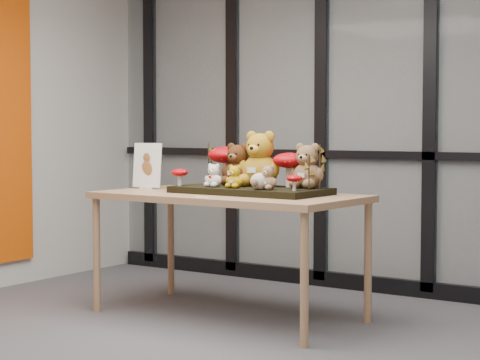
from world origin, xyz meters
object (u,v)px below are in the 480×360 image
Objects in this scene: bear_pooh_yellow at (260,156)px; bear_brown_medium at (238,162)px; plush_cream_hedgehog at (260,180)px; display_table at (228,203)px; bear_small_yellow at (235,175)px; bear_white_bow at (214,174)px; bear_beige_small at (268,176)px; mushroom_back_left at (226,163)px; mushroom_front_left at (179,176)px; sign_holder at (147,167)px; mushroom_front_right at (294,182)px; bear_tan_back at (307,163)px; mushroom_back_right at (290,168)px; diorama_tray at (250,190)px.

bear_brown_medium is (-0.18, 0.00, -0.04)m from bear_pooh_yellow.
plush_cream_hedgehog is (0.17, -0.27, -0.14)m from bear_pooh_yellow.
display_table is 0.23m from bear_small_yellow.
bear_white_bow reaches higher than bear_small_yellow.
mushroom_back_left is at bearing 150.30° from bear_beige_small.
bear_small_yellow is 0.43m from mushroom_front_left.
mushroom_front_left is at bearing -175.19° from bear_small_yellow.
mushroom_back_left is 0.88× the size of sign_holder.
display_table is 0.57m from mushroom_front_right.
bear_tan_back is 1.88× the size of bear_white_bow.
bear_small_yellow is 0.57× the size of mushroom_back_left.
plush_cream_hedgehog is at bearing -56.00° from bear_pooh_yellow.
bear_white_bow is (-0.57, -0.24, -0.07)m from bear_tan_back.
bear_brown_medium is 0.99× the size of bear_tan_back.
bear_white_bow reaches higher than display_table.
bear_small_yellow is at bearing -98.13° from bear_pooh_yellow.
mushroom_back_right is at bearing 32.09° from display_table.
mushroom_front_right is 1.28m from sign_holder.
bear_tan_back is at bearing 3.59° from bear_pooh_yellow.
bear_brown_medium is at bearing -174.80° from mushroom_back_right.
bear_beige_small is 0.29m from mushroom_back_right.
bear_beige_small is (0.36, -0.09, 0.20)m from display_table.
bear_small_yellow is 0.97× the size of bear_white_bow.
mushroom_back_right reaches higher than mushroom_front_left.
bear_beige_small is at bearing -1.20° from bear_white_bow.
plush_cream_hedgehog is 0.32m from mushroom_back_right.
bear_tan_back is 0.35m from plush_cream_hedgehog.
bear_small_yellow is at bearing -33.61° from display_table.
bear_pooh_yellow reaches higher than mushroom_front_left.
bear_small_yellow is (-0.03, -0.13, 0.10)m from diorama_tray.
bear_tan_back reaches higher than bear_beige_small.
mushroom_back_right is (0.03, 0.31, 0.07)m from plush_cream_hedgehog.
display_table is 13.98× the size of mushroom_front_left.
bear_white_bow is (-0.17, 0.01, 0.00)m from bear_small_yellow.
bear_brown_medium is 0.97× the size of sign_holder.
mushroom_back_right reaches higher than display_table.
display_table is 5.59× the size of bear_tan_back.
plush_cream_hedgehog is 0.41× the size of mushroom_back_left.
bear_brown_medium is 2.84× the size of mushroom_front_right.
plush_cream_hedgehog is 0.65m from mushroom_front_left.
display_table is 16.09× the size of mushroom_front_right.
diorama_tray is at bearing 161.98° from mushroom_front_right.
mushroom_back_left reaches higher than mushroom_front_left.
bear_tan_back is at bearing 34.14° from bear_small_yellow.
diorama_tray is 0.87m from sign_holder.
sign_holder is at bearing 175.04° from bear_beige_small.
mushroom_front_left is at bearing -171.30° from bear_white_bow.
plush_cream_hedgehog is 0.63m from mushroom_back_left.
mushroom_front_left is 0.88m from mushroom_front_right.
sign_holder is at bearing -176.99° from diorama_tray.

